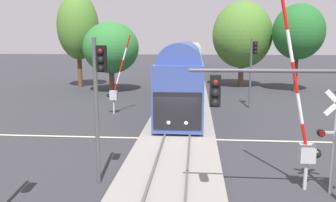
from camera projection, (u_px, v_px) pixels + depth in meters
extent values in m
plane|color=#333338|center=(177.00, 139.00, 20.34)|extent=(220.00, 220.00, 0.00)
cube|color=beige|center=(177.00, 139.00, 20.34)|extent=(44.00, 0.20, 0.01)
cube|color=gray|center=(177.00, 137.00, 20.33)|extent=(4.40, 80.00, 0.18)
cube|color=#56514C|center=(165.00, 134.00, 20.35)|extent=(0.10, 80.00, 0.14)
cube|color=#56514C|center=(190.00, 135.00, 20.24)|extent=(0.10, 80.00, 0.14)
cube|color=#384C93|center=(183.00, 82.00, 28.08)|extent=(3.00, 16.94, 3.90)
cube|color=black|center=(177.00, 111.00, 19.85)|extent=(2.76, 0.08, 2.15)
cylinder|color=#384C93|center=(183.00, 60.00, 27.76)|extent=(2.76, 15.25, 2.76)
sphere|color=#F4F2CC|center=(169.00, 123.00, 20.00)|extent=(0.24, 0.24, 0.24)
sphere|color=#F4F2CC|center=(186.00, 123.00, 19.92)|extent=(0.24, 0.24, 0.24)
cube|color=#B7BCC6|center=(189.00, 62.00, 47.11)|extent=(3.00, 20.15, 4.60)
cube|color=black|center=(200.00, 60.00, 46.93)|extent=(0.04, 18.13, 0.90)
cube|color=red|center=(200.00, 71.00, 47.19)|extent=(0.04, 18.54, 0.36)
cube|color=#B7BCC6|center=(191.00, 55.00, 67.76)|extent=(3.00, 20.15, 4.60)
cube|color=black|center=(199.00, 53.00, 67.59)|extent=(0.04, 18.13, 0.90)
cube|color=red|center=(199.00, 61.00, 67.85)|extent=(0.04, 18.54, 0.36)
cylinder|color=#B7B7BC|center=(305.00, 176.00, 13.44)|extent=(0.14, 0.14, 1.10)
cube|color=#B7B7BC|center=(307.00, 153.00, 13.28)|extent=(0.56, 0.40, 0.70)
sphere|color=black|center=(317.00, 153.00, 13.25)|extent=(0.36, 0.36, 0.36)
cylinder|color=red|center=(305.00, 139.00, 13.19)|extent=(0.37, 0.12, 1.17)
cylinder|color=white|center=(300.00, 109.00, 13.01)|extent=(0.37, 0.12, 1.17)
cylinder|color=red|center=(295.00, 78.00, 12.83)|extent=(0.37, 0.12, 1.17)
cylinder|color=white|center=(290.00, 46.00, 12.65)|extent=(0.37, 0.12, 1.17)
cylinder|color=red|center=(285.00, 13.00, 12.46)|extent=(0.37, 0.12, 1.17)
cylinder|color=#B2B2B7|center=(334.00, 145.00, 12.82)|extent=(0.14, 0.14, 3.81)
cube|color=#B2B2B7|center=(336.00, 133.00, 12.74)|extent=(1.10, 0.08, 0.08)
cylinder|color=black|center=(321.00, 133.00, 12.69)|extent=(0.26, 0.18, 0.26)
sphere|color=red|center=(322.00, 134.00, 12.59)|extent=(0.20, 0.20, 0.20)
cylinder|color=#B7B7BC|center=(114.00, 107.00, 27.05)|extent=(0.14, 0.14, 1.10)
cube|color=#B7B7BC|center=(114.00, 95.00, 26.90)|extent=(0.56, 0.40, 0.70)
sphere|color=black|center=(109.00, 95.00, 26.92)|extent=(0.36, 0.36, 0.36)
cylinder|color=red|center=(115.00, 89.00, 26.81)|extent=(0.39, 0.12, 0.94)
cylinder|color=white|center=(118.00, 78.00, 26.63)|extent=(0.39, 0.12, 0.94)
cylinder|color=red|center=(122.00, 66.00, 26.45)|extent=(0.39, 0.12, 0.94)
cylinder|color=white|center=(125.00, 54.00, 26.27)|extent=(0.39, 0.12, 0.94)
cylinder|color=red|center=(128.00, 42.00, 26.09)|extent=(0.39, 0.12, 0.94)
sphere|color=red|center=(130.00, 36.00, 26.00)|extent=(0.14, 0.14, 0.14)
cylinder|color=#4C4C51|center=(279.00, 71.00, 10.80)|extent=(5.50, 0.12, 0.12)
cube|color=black|center=(215.00, 91.00, 11.07)|extent=(0.34, 0.26, 1.00)
sphere|color=red|center=(216.00, 81.00, 10.87)|extent=(0.20, 0.20, 0.20)
cylinder|color=black|center=(216.00, 82.00, 10.84)|extent=(0.24, 0.10, 0.24)
sphere|color=#262626|center=(215.00, 92.00, 10.92)|extent=(0.20, 0.20, 0.20)
cylinder|color=black|center=(215.00, 92.00, 10.89)|extent=(0.24, 0.10, 0.24)
sphere|color=#262626|center=(215.00, 102.00, 10.98)|extent=(0.20, 0.20, 0.20)
cylinder|color=black|center=(215.00, 102.00, 10.95)|extent=(0.24, 0.10, 0.24)
cylinder|color=#4C4C51|center=(251.00, 74.00, 28.82)|extent=(0.16, 0.16, 5.80)
cube|color=black|center=(255.00, 48.00, 28.43)|extent=(0.34, 0.26, 1.00)
sphere|color=red|center=(256.00, 44.00, 28.23)|extent=(0.20, 0.20, 0.20)
cylinder|color=black|center=(256.00, 44.00, 28.20)|extent=(0.24, 0.10, 0.24)
sphere|color=#262626|center=(255.00, 48.00, 28.28)|extent=(0.20, 0.20, 0.20)
cylinder|color=black|center=(256.00, 48.00, 28.25)|extent=(0.24, 0.10, 0.24)
sphere|color=#262626|center=(255.00, 52.00, 28.34)|extent=(0.20, 0.20, 0.20)
cylinder|color=black|center=(255.00, 52.00, 28.31)|extent=(0.24, 0.10, 0.24)
cylinder|color=#4C4C51|center=(97.00, 113.00, 13.64)|extent=(0.16, 0.16, 5.78)
cube|color=black|center=(102.00, 59.00, 13.25)|extent=(0.34, 0.26, 1.00)
sphere|color=red|center=(101.00, 50.00, 13.05)|extent=(0.20, 0.20, 0.20)
cylinder|color=black|center=(100.00, 50.00, 13.02)|extent=(0.24, 0.10, 0.24)
sphere|color=#262626|center=(101.00, 59.00, 13.11)|extent=(0.20, 0.20, 0.20)
cylinder|color=black|center=(101.00, 59.00, 13.08)|extent=(0.24, 0.10, 0.24)
sphere|color=#262626|center=(101.00, 68.00, 13.16)|extent=(0.20, 0.20, 0.20)
cylinder|color=black|center=(101.00, 68.00, 13.13)|extent=(0.24, 0.10, 0.24)
cylinder|color=#4C3828|center=(296.00, 72.00, 38.21)|extent=(0.37, 0.37, 4.24)
ellipsoid|color=#236628|center=(299.00, 32.00, 37.45)|extent=(5.46, 5.46, 5.90)
cylinder|color=brown|center=(241.00, 73.00, 42.13)|extent=(0.62, 0.62, 3.25)
ellipsoid|color=#4C7A2D|center=(242.00, 35.00, 41.34)|extent=(6.99, 6.99, 7.77)
cylinder|color=brown|center=(112.00, 79.00, 38.40)|extent=(0.57, 0.57, 2.69)
ellipsoid|color=#2D7533|center=(111.00, 48.00, 37.80)|extent=(5.99, 5.99, 5.54)
cylinder|color=brown|center=(80.00, 69.00, 41.75)|extent=(0.53, 0.53, 4.27)
ellipsoid|color=#4C7A2D|center=(78.00, 26.00, 40.87)|extent=(4.80, 4.80, 7.62)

